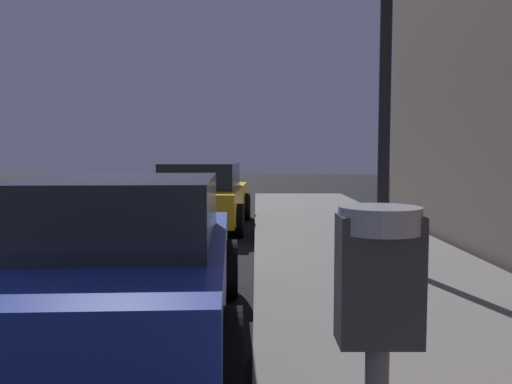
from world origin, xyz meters
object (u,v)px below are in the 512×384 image
car_blue (124,260)px  car_yellow_cab (205,196)px  parking_meter (380,347)px  street_lamp (389,3)px

car_blue → car_yellow_cab: (-0.00, 6.88, -0.01)m
parking_meter → car_yellow_cab: 10.21m
car_yellow_cab → street_lamp: (2.91, -4.33, 2.92)m
parking_meter → car_blue: parking_meter is taller
car_blue → car_yellow_cab: bearing=90.0°
parking_meter → street_lamp: bearing=75.9°
car_yellow_cab → car_blue: bearing=-90.0°
parking_meter → car_yellow_cab: size_ratio=0.31×
street_lamp → parking_meter: bearing=-104.1°
street_lamp → car_yellow_cab: bearing=123.9°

